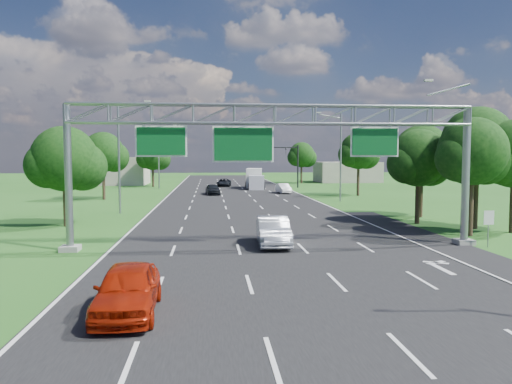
{
  "coord_description": "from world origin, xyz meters",
  "views": [
    {
      "loc": [
        -3.35,
        -15.78,
        5.19
      ],
      "look_at": [
        -0.62,
        13.83,
        3.04
      ],
      "focal_mm": 35.0,
      "sensor_mm": 36.0,
      "label": 1
    }
  ],
  "objects": [
    {
      "name": "tree_verge_la",
      "position": [
        -13.92,
        22.04,
        4.76
      ],
      "size": [
        5.76,
        4.8,
        7.4
      ],
      "color": "#2D2116",
      "rests_on": "ground"
    },
    {
      "name": "ground",
      "position": [
        0.0,
        30.0,
        0.0
      ],
      "size": [
        220.0,
        220.0,
        0.0
      ],
      "primitive_type": "plane",
      "color": "#225319",
      "rests_on": "ground"
    },
    {
      "name": "streetlight_l_near",
      "position": [
        -11.3,
        30.0,
        5.58
      ],
      "size": [
        2.97,
        0.22,
        10.16
      ],
      "color": "gray",
      "rests_on": "ground"
    },
    {
      "name": "car_queue_d",
      "position": [
        6.83,
        53.0,
        0.68
      ],
      "size": [
        1.9,
        4.24,
        1.35
      ],
      "primitive_type": "imported",
      "rotation": [
        0.0,
        0.0,
        0.12
      ],
      "color": "silver",
      "rests_on": "ground"
    },
    {
      "name": "car_queue_a",
      "position": [
        -3.0,
        52.42,
        0.62
      ],
      "size": [
        1.88,
        4.34,
        1.24
      ],
      "primitive_type": "imported",
      "rotation": [
        0.0,
        0.0,
        0.03
      ],
      "color": "silver",
      "rests_on": "ground"
    },
    {
      "name": "car_queue_b",
      "position": [
        -1.0,
        69.27,
        0.67
      ],
      "size": [
        2.75,
        5.01,
        1.33
      ],
      "primitive_type": "imported",
      "rotation": [
        0.0,
        0.0,
        -0.12
      ],
      "color": "black",
      "rests_on": "ground"
    },
    {
      "name": "tree_verge_rd",
      "position": [
        16.08,
        48.04,
        5.63
      ],
      "size": [
        5.76,
        4.8,
        8.28
      ],
      "color": "#2D2116",
      "rests_on": "ground"
    },
    {
      "name": "sign_gantry",
      "position": [
        0.33,
        12.0,
        6.89
      ],
      "size": [
        23.5,
        1.0,
        9.56
      ],
      "color": "gray",
      "rests_on": "ground"
    },
    {
      "name": "red_coupe",
      "position": [
        -6.07,
        0.6,
        0.83
      ],
      "size": [
        2.07,
        4.91,
        1.66
      ],
      "primitive_type": "imported",
      "rotation": [
        0.0,
        0.0,
        0.02
      ],
      "color": "#A61D07",
      "rests_on": "ground"
    },
    {
      "name": "tree_verge_lb",
      "position": [
        -15.92,
        45.04,
        5.41
      ],
      "size": [
        5.76,
        4.8,
        8.06
      ],
      "color": "#2D2116",
      "rests_on": "ground"
    },
    {
      "name": "streetlight_r_mid",
      "position": [
        11.3,
        40.0,
        5.58
      ],
      "size": [
        2.97,
        0.22,
        10.16
      ],
      "color": "gray",
      "rests_on": "ground"
    },
    {
      "name": "silver_sedan",
      "position": [
        0.28,
        12.74,
        0.83
      ],
      "size": [
        1.95,
        5.12,
        1.67
      ],
      "primitive_type": "imported",
      "rotation": [
        0.0,
        0.0,
        -0.04
      ],
      "color": "silver",
      "rests_on": "ground"
    },
    {
      "name": "streetlight_l_far",
      "position": [
        -11.3,
        65.0,
        5.58
      ],
      "size": [
        2.97,
        0.22,
        10.16
      ],
      "color": "gray",
      "rests_on": "ground"
    },
    {
      "name": "road",
      "position": [
        0.0,
        30.0,
        0.0
      ],
      "size": [
        18.0,
        180.0,
        0.02
      ],
      "primitive_type": "cube",
      "color": "black",
      "rests_on": "ground"
    },
    {
      "name": "tree_cluster_right",
      "position": [
        14.8,
        19.19,
        5.31
      ],
      "size": [
        9.91,
        14.6,
        8.68
      ],
      "color": "#2D2116",
      "rests_on": "ground"
    },
    {
      "name": "building_right",
      "position": [
        24.0,
        82.0,
        2.0
      ],
      "size": [
        12.0,
        9.0,
        4.0
      ],
      "primitive_type": "cube",
      "color": "gray",
      "rests_on": "ground"
    },
    {
      "name": "box_truck",
      "position": [
        3.77,
        63.75,
        1.53
      ],
      "size": [
        3.07,
        8.62,
        3.18
      ],
      "rotation": [
        0.0,
        0.0,
        -0.11
      ],
      "color": "silver",
      "rests_on": "ground"
    },
    {
      "name": "tree_verge_lc",
      "position": [
        -12.92,
        70.04,
        4.98
      ],
      "size": [
        5.76,
        4.8,
        7.62
      ],
      "color": "#2D2116",
      "rests_on": "ground"
    },
    {
      "name": "car_queue_c",
      "position": [
        -3.0,
        51.24,
        0.73
      ],
      "size": [
        2.18,
        4.46,
        1.47
      ],
      "primitive_type": "imported",
      "rotation": [
        0.0,
        0.0,
        0.11
      ],
      "color": "black",
      "rests_on": "ground"
    },
    {
      "name": "road_flare",
      "position": [
        10.2,
        14.0,
        0.0
      ],
      "size": [
        3.0,
        30.0,
        0.02
      ],
      "primitive_type": "cube",
      "color": "black",
      "rests_on": "ground"
    },
    {
      "name": "tree_verge_re",
      "position": [
        14.08,
        78.04,
        5.2
      ],
      "size": [
        5.76,
        4.8,
        7.84
      ],
      "color": "#2D2116",
      "rests_on": "ground"
    },
    {
      "name": "traffic_signal",
      "position": [
        7.48,
        65.0,
        5.17
      ],
      "size": [
        12.21,
        0.24,
        7.0
      ],
      "color": "black",
      "rests_on": "ground"
    },
    {
      "name": "building_left",
      "position": [
        -22.0,
        78.0,
        2.5
      ],
      "size": [
        14.0,
        10.0,
        5.0
      ],
      "primitive_type": "cube",
      "color": "gray",
      "rests_on": "ground"
    },
    {
      "name": "regulatory_sign",
      "position": [
        12.4,
        10.98,
        1.51
      ],
      "size": [
        0.6,
        0.08,
        2.1
      ],
      "color": "gray",
      "rests_on": "ground"
    }
  ]
}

